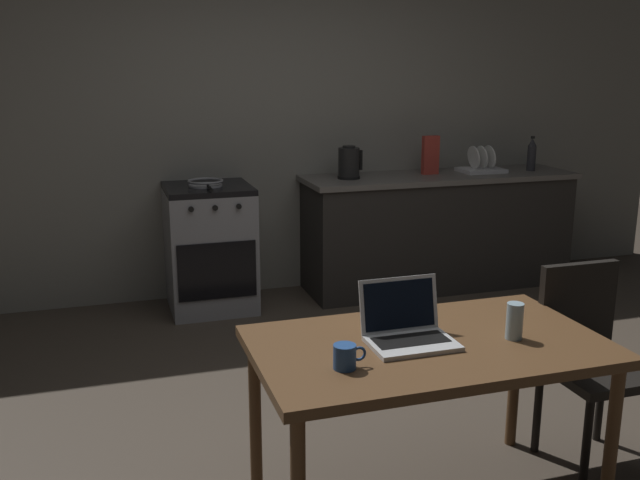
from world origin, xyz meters
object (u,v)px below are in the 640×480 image
object	(u,v)px
bottle	(532,154)
dining_table	(428,359)
cereal_box	(430,155)
chair	(589,352)
coffee_mug	(345,357)
drinking_glass	(515,321)
electric_kettle	(349,163)
stove_oven	(210,248)
frying_pan	(206,183)
dish_rack	(481,166)
laptop	(408,330)

from	to	relation	value
bottle	dining_table	bearing A→B (deg)	-129.62
dining_table	cereal_box	bearing A→B (deg)	64.04
chair	coffee_mug	distance (m)	1.29
bottle	drinking_glass	xyz separation A→B (m)	(-1.85, -2.69, -0.25)
dining_table	electric_kettle	distance (m)	2.77
stove_oven	cereal_box	world-z (taller)	cereal_box
frying_pan	dish_rack	world-z (taller)	dish_rack
chair	dining_table	bearing A→B (deg)	-161.43
laptop	frying_pan	distance (m)	2.65
stove_oven	drinking_glass	world-z (taller)	stove_oven
chair	electric_kettle	xyz separation A→B (m)	(-0.22, 2.53, 0.52)
stove_oven	laptop	xyz separation A→B (m)	(0.35, -2.65, 0.31)
drinking_glass	frying_pan	bearing A→B (deg)	105.75
frying_pan	chair	bearing A→B (deg)	-62.70
electric_kettle	chair	bearing A→B (deg)	-85.11
frying_pan	cereal_box	bearing A→B (deg)	1.59
frying_pan	drinking_glass	xyz separation A→B (m)	(0.77, -2.71, -0.15)
electric_kettle	frying_pan	bearing A→B (deg)	-178.48
laptop	electric_kettle	distance (m)	2.76
laptop	drinking_glass	distance (m)	0.41
coffee_mug	chair	bearing A→B (deg)	12.61
chair	coffee_mug	bearing A→B (deg)	-158.18
frying_pan	drinking_glass	distance (m)	2.82
chair	laptop	xyz separation A→B (m)	(-0.93, -0.12, 0.25)
cereal_box	frying_pan	bearing A→B (deg)	-178.41
frying_pan	dining_table	bearing A→B (deg)	-80.50
laptop	cereal_box	bearing A→B (deg)	53.41
laptop	bottle	xyz separation A→B (m)	(2.25, 2.60, 0.28)
stove_oven	drinking_glass	size ratio (longest dim) A/B	6.38
chair	bottle	distance (m)	2.86
dining_table	electric_kettle	size ratio (longest dim) A/B	5.41
electric_kettle	stove_oven	bearing A→B (deg)	-179.87
bottle	drinking_glass	world-z (taller)	bottle
coffee_mug	drinking_glass	bearing A→B (deg)	5.31
frying_pan	cereal_box	world-z (taller)	cereal_box
electric_kettle	frying_pan	world-z (taller)	electric_kettle
dish_rack	drinking_glass	bearing A→B (deg)	-117.47
frying_pan	dish_rack	bearing A→B (deg)	0.75
coffee_mug	dish_rack	bearing A→B (deg)	52.80
drinking_glass	dish_rack	world-z (taller)	dish_rack
cereal_box	coffee_mug	bearing A→B (deg)	-120.92
drinking_glass	cereal_box	bearing A→B (deg)	70.32
coffee_mug	dish_rack	xyz separation A→B (m)	(2.13, 2.81, 0.20)
dining_table	bottle	xyz separation A→B (m)	(2.17, 2.62, 0.39)
bottle	chair	bearing A→B (deg)	-118.03
frying_pan	cereal_box	size ratio (longest dim) A/B	1.42
electric_kettle	cereal_box	world-z (taller)	cereal_box
cereal_box	chair	bearing A→B (deg)	-100.24
dining_table	chair	bearing A→B (deg)	9.36
dining_table	frying_pan	size ratio (longest dim) A/B	3.16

